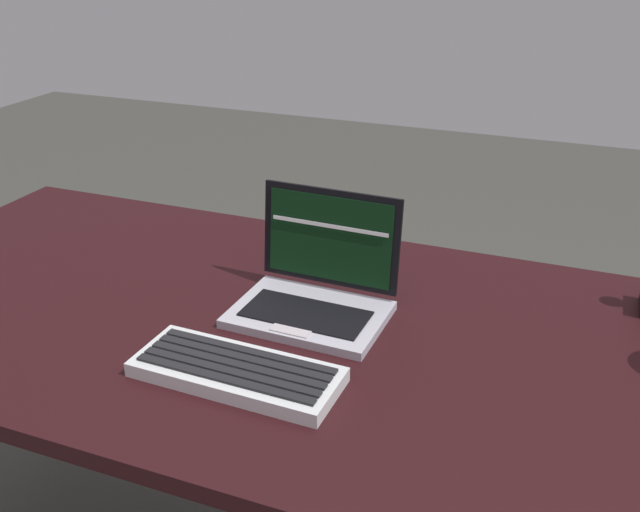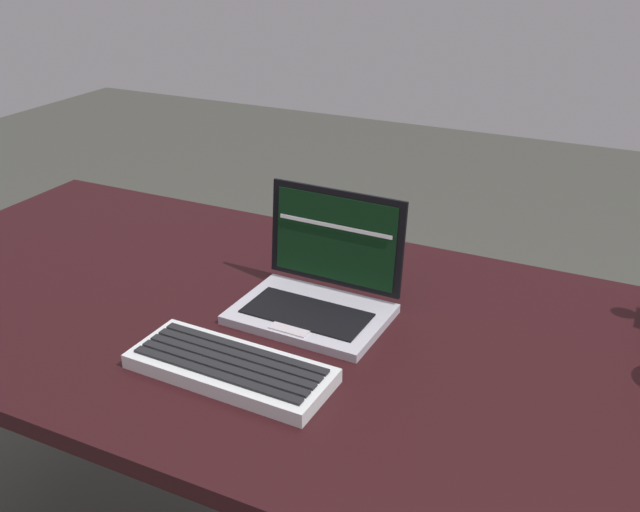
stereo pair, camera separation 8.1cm
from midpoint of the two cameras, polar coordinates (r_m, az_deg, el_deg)
desk at (r=1.27m, az=-0.11°, el=-7.64°), size 1.74×0.80×0.74m
laptop_front at (r=1.25m, az=1.70°, el=-2.72°), size 0.26×0.21×0.20m
external_keyboard at (r=1.10m, az=-5.02°, el=-8.84°), size 0.32×0.13×0.03m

